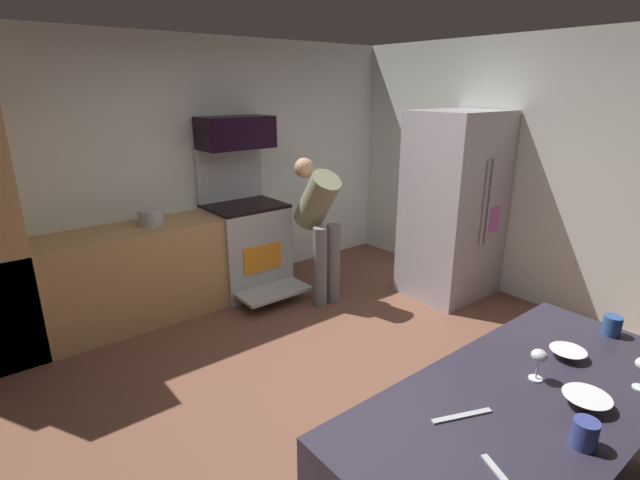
% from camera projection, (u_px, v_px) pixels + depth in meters
% --- Properties ---
extents(ground_plane, '(5.20, 4.80, 0.02)m').
position_uv_depth(ground_plane, '(339.00, 386.00, 3.50)').
color(ground_plane, brown).
extents(wall_back, '(5.20, 0.12, 2.60)m').
position_uv_depth(wall_back, '(191.00, 170.00, 4.83)').
color(wall_back, silver).
rests_on(wall_back, ground).
extents(wall_right, '(0.12, 4.80, 2.60)m').
position_uv_depth(wall_right, '(537.00, 174.00, 4.60)').
color(wall_right, silver).
rests_on(wall_right, ground).
extents(lower_cabinet_run, '(2.40, 0.60, 0.90)m').
position_uv_depth(lower_cabinet_run, '(123.00, 278.00, 4.30)').
color(lower_cabinet_run, tan).
rests_on(lower_cabinet_run, ground).
extents(oven_range, '(0.76, 1.01, 1.52)m').
position_uv_depth(oven_range, '(246.00, 244.00, 5.03)').
color(oven_range, '#AEB5B5').
rests_on(oven_range, ground).
extents(microwave, '(0.74, 0.38, 0.32)m').
position_uv_depth(microwave, '(236.00, 133.00, 4.74)').
color(microwave, black).
rests_on(microwave, oven_range).
extents(refrigerator, '(0.88, 0.76, 1.90)m').
position_uv_depth(refrigerator, '(453.00, 206.00, 4.83)').
color(refrigerator, '#B6B1B9').
rests_on(refrigerator, ground).
extents(person_cook, '(0.31, 0.59, 1.45)m').
position_uv_depth(person_cook, '(319.00, 221.00, 4.66)').
color(person_cook, slate).
rests_on(person_cook, ground).
extents(counter_island, '(1.81, 0.80, 0.90)m').
position_uv_depth(counter_island, '(516.00, 480.00, 2.09)').
color(counter_island, '#2C2836').
rests_on(counter_island, ground).
extents(mixing_bowl_large, '(0.18, 0.18, 0.05)m').
position_uv_depth(mixing_bowl_large, '(586.00, 401.00, 1.88)').
color(mixing_bowl_large, white).
rests_on(mixing_bowl_large, counter_island).
extents(mixing_bowl_small, '(0.16, 0.16, 0.04)m').
position_uv_depth(mixing_bowl_small, '(567.00, 354.00, 2.22)').
color(mixing_bowl_small, white).
rests_on(mixing_bowl_small, counter_island).
extents(wine_glass_mid, '(0.07, 0.07, 0.15)m').
position_uv_depth(wine_glass_mid, '(539.00, 358.00, 2.02)').
color(wine_glass_mid, silver).
rests_on(wine_glass_mid, counter_island).
extents(mug_coffee, '(0.09, 0.09, 0.10)m').
position_uv_depth(mug_coffee, '(612.00, 326.00, 2.41)').
color(mug_coffee, '#2F5093').
rests_on(mug_coffee, counter_island).
extents(mug_tea, '(0.09, 0.09, 0.10)m').
position_uv_depth(mug_tea, '(585.00, 434.00, 1.66)').
color(mug_tea, '#37448F').
rests_on(mug_tea, counter_island).
extents(knife_chef, '(0.24, 0.12, 0.01)m').
position_uv_depth(knife_chef, '(462.00, 416.00, 1.82)').
color(knife_chef, '#B7BABF').
rests_on(knife_chef, counter_island).
extents(stock_pot, '(0.23, 0.23, 0.15)m').
position_uv_depth(stock_pot, '(151.00, 217.00, 4.32)').
color(stock_pot, '#B1B2B8').
rests_on(stock_pot, lower_cabinet_run).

